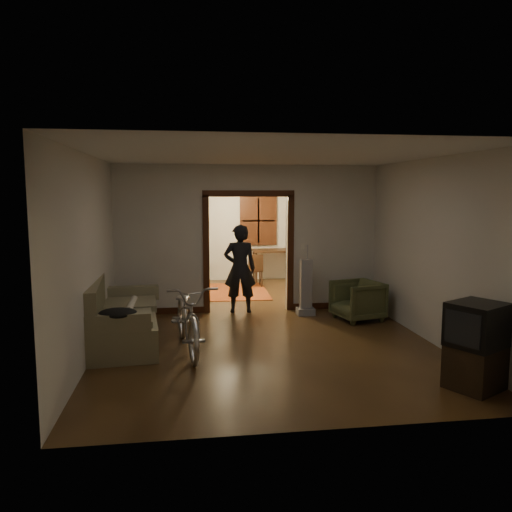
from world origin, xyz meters
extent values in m
cube|color=#352211|center=(0.00, 0.00, 0.00)|extent=(5.00, 8.50, 0.01)
cube|color=white|center=(0.00, 0.00, 2.80)|extent=(5.00, 8.50, 0.01)
cube|color=beige|center=(0.00, 4.25, 1.40)|extent=(5.00, 0.02, 2.80)
cube|color=beige|center=(-2.50, 0.00, 1.40)|extent=(0.02, 8.50, 2.80)
cube|color=beige|center=(2.50, 0.00, 1.40)|extent=(0.02, 8.50, 2.80)
cube|color=beige|center=(0.00, 0.75, 1.40)|extent=(5.00, 0.14, 2.80)
cube|color=#35180C|center=(0.00, 0.75, 1.10)|extent=(1.74, 0.20, 2.32)
cube|color=black|center=(0.70, 4.21, 1.55)|extent=(0.98, 0.06, 1.28)
sphere|color=#FFE0A5|center=(0.00, 2.50, 2.35)|extent=(0.24, 0.24, 0.24)
cube|color=silver|center=(1.05, 0.68, 1.25)|extent=(0.08, 0.01, 0.12)
cube|color=#636142|center=(-2.15, -1.09, 0.50)|extent=(1.17, 2.24, 0.99)
cylinder|color=beige|center=(-2.05, -0.79, 0.53)|extent=(0.11, 0.87, 0.11)
ellipsoid|color=black|center=(-2.10, -2.00, 0.68)|extent=(0.51, 0.38, 0.15)
imported|color=silver|center=(-1.17, -1.61, 0.51)|extent=(0.92, 2.02, 1.02)
imported|color=#454B2A|center=(1.85, -0.24, 0.36)|extent=(0.95, 0.93, 0.71)
cube|color=black|center=(2.13, -3.49, 0.26)|extent=(0.75, 0.73, 0.52)
cube|color=black|center=(2.13, -3.49, 0.77)|extent=(0.77, 0.75, 0.51)
cube|color=gray|center=(1.02, 0.26, 0.53)|extent=(0.37, 0.33, 1.05)
imported|color=black|center=(-0.18, 0.65, 0.84)|extent=(0.63, 0.43, 1.68)
cube|color=maroon|center=(-0.13, 2.63, 0.01)|extent=(1.64, 2.11, 0.02)
cube|color=#232C1A|center=(-1.25, 3.86, 0.88)|extent=(0.96, 0.65, 1.76)
sphere|color=#1E5972|center=(-1.25, 3.86, 1.94)|extent=(0.29, 0.29, 0.29)
cube|color=black|center=(1.06, 3.86, 0.41)|extent=(1.15, 0.71, 0.81)
cube|color=black|center=(0.46, 3.21, 0.40)|extent=(0.44, 0.44, 0.81)
camera|label=1|loc=(-1.19, -8.67, 2.27)|focal=35.00mm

